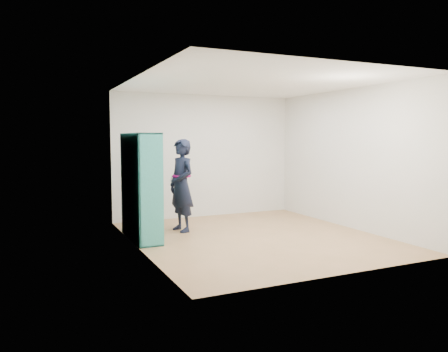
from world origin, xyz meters
name	(u,v)px	position (x,y,z in m)	size (l,w,h in m)	color
floor	(256,237)	(0.00, 0.00, 0.00)	(4.50, 4.50, 0.00)	#9C7747
ceiling	(257,83)	(0.00, 0.00, 2.60)	(4.50, 4.50, 0.00)	white
wall_left	(139,164)	(-2.00, 0.00, 1.30)	(0.02, 4.50, 2.60)	silver
wall_right	(350,159)	(2.00, 0.00, 1.30)	(0.02, 4.50, 2.60)	silver
wall_back	(206,156)	(0.00, 2.25, 1.30)	(4.00, 0.02, 2.60)	silver
wall_front	(346,170)	(0.00, -2.25, 1.30)	(4.00, 0.02, 2.60)	silver
bookshelf	(139,188)	(-1.83, 0.71, 0.86)	(0.39, 1.33, 1.77)	teal
person	(182,185)	(-0.98, 1.00, 0.84)	(0.52, 0.68, 1.67)	black
smartphone	(171,179)	(-1.15, 1.05, 0.95)	(0.03, 0.11, 0.13)	silver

